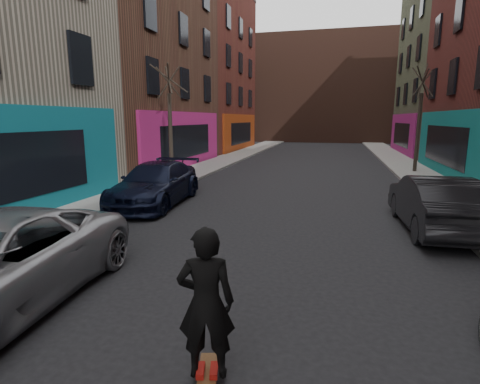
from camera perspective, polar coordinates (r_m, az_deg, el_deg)
The scene contains 10 objects.
sidewalk_left at distance 30.43m, azimuth -0.97°, elevation 5.41°, with size 2.50×84.00×0.13m, color gray.
sidewalk_right at distance 29.71m, azimuth 23.05°, elevation 4.39°, with size 2.50×84.00×0.13m, color gray.
buildings_left at distance 22.13m, azimuth -32.66°, elevation 22.95°, with size 12.00×56.00×16.50m, color #5A1C19.
building_far at distance 55.37m, azimuth 12.91°, elevation 14.89°, with size 40.00×10.00×14.00m, color #47281E.
tree_left_far at distance 18.95m, azimuth -10.65°, elevation 11.80°, with size 2.00×2.00×6.50m, color black, non-canonical shape.
tree_right_far at distance 23.64m, azimuth 25.72°, elevation 11.11°, with size 2.00×2.00×6.80m, color black, non-canonical shape.
parked_left_end at distance 14.01m, azimuth -12.75°, elevation 1.25°, with size 2.12×5.21×1.51m, color black.
parked_right_end at distance 11.74m, azimuth 27.56°, elevation -1.51°, with size 1.65×4.74×1.56m, color black.
skateboard at distance 5.01m, azimuth -4.99°, elevation -26.29°, with size 0.22×0.80×0.10m, color brown.
skateboarder at distance 4.49m, azimuth -5.20°, elevation -16.50°, with size 0.66×0.44×1.82m, color black.
Camera 1 is at (1.72, 0.79, 3.09)m, focal length 28.00 mm.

